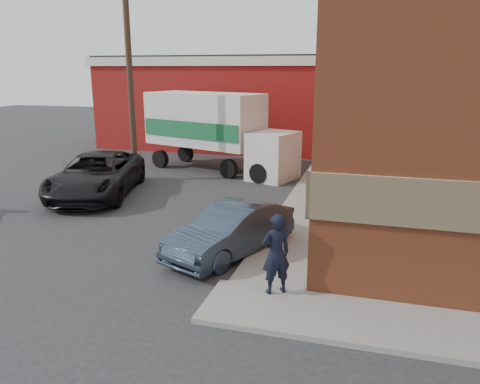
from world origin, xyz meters
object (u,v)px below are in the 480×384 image
Objects in this scene: warehouse at (237,101)px; suv_a at (97,175)px; box_truck at (216,127)px; sedan at (231,230)px; man at (276,254)px; utility_pole at (130,71)px.

warehouse reaches higher than suv_a.
warehouse reaches higher than box_truck.
sedan is at bearing -50.64° from box_truck.
man reaches higher than sedan.
man is 0.23× the size of box_truck.
warehouse is 18.98m from sedan.
utility_pole is 2.20× the size of sedan.
utility_pole is 4.81m from suv_a.
man is 0.30× the size of suv_a.
utility_pole is 4.81m from box_truck.
box_truck is at bearing 133.20° from sedan.
sedan is (5.20, -18.13, -2.14)m from warehouse.
man reaches higher than suv_a.
warehouse is 2.75× the size of suv_a.
utility_pole reaches higher than box_truck.
man is 2.71m from sedan.
suv_a is (-1.66, -13.79, -1.99)m from warehouse.
man is (8.35, -9.25, -3.73)m from utility_pole.
utility_pole is at bearing -83.36° from man.
suv_a reaches higher than sedan.
suv_a is 6.52m from box_truck.
suv_a is at bearing 169.99° from sedan.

